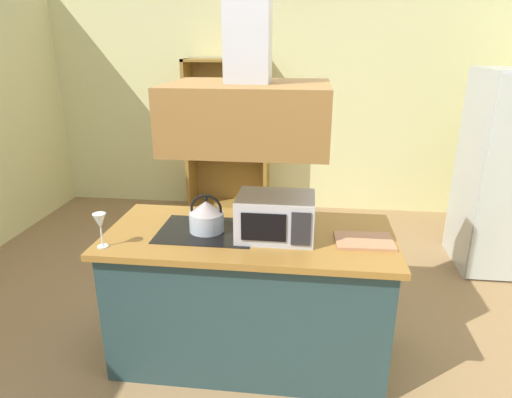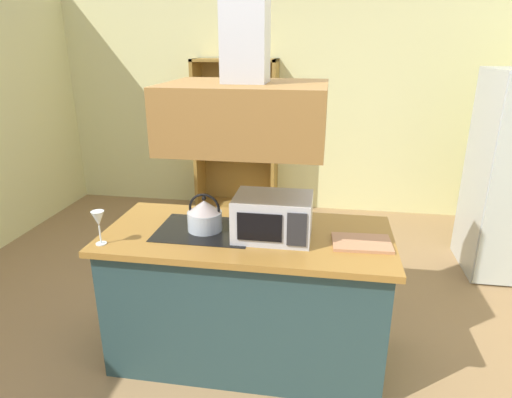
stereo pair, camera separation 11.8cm
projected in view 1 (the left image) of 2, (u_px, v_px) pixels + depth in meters
name	position (u px, v px, depth m)	size (l,w,h in m)	color
ground_plane	(267.00, 356.00, 3.02)	(7.80, 7.80, 0.00)	olive
wall_back	(292.00, 100.00, 5.37)	(6.00, 0.12, 2.70)	beige
kitchen_island	(250.00, 295.00, 2.90)	(1.79, 0.83, 0.90)	#264142
range_hood	(248.00, 95.00, 2.47)	(0.90, 0.70, 1.25)	olive
dish_cabinet	(228.00, 146.00, 5.43)	(0.99, 0.40, 1.84)	olive
kettle	(206.00, 216.00, 2.75)	(0.22, 0.22, 0.24)	#AEBAC5
cutting_board	(364.00, 241.00, 2.62)	(0.34, 0.24, 0.02)	tan
microwave	(276.00, 217.00, 2.66)	(0.46, 0.35, 0.26)	#B7BABF
wine_glass_on_counter	(100.00, 223.00, 2.51)	(0.08, 0.08, 0.21)	silver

